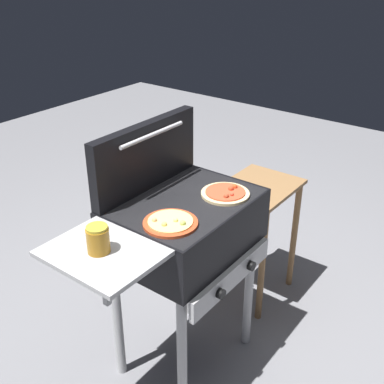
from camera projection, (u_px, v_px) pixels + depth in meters
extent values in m
plane|color=gray|center=(186.00, 355.00, 2.44)|extent=(8.00, 8.00, 0.00)
cube|color=black|center=(185.00, 225.00, 2.09)|extent=(0.64, 0.48, 0.24)
cube|color=black|center=(185.00, 201.00, 2.04)|extent=(0.61, 0.46, 0.01)
cube|color=#B3B3B3|center=(102.00, 253.00, 1.70)|extent=(0.32, 0.41, 0.02)
cube|color=#B3B3B3|center=(105.00, 278.00, 1.75)|extent=(0.02, 0.02, 0.24)
cube|color=#B3B3B3|center=(232.00, 277.00, 2.03)|extent=(0.58, 0.02, 0.10)
cylinder|color=black|center=(221.00, 294.00, 1.93)|extent=(0.04, 0.02, 0.04)
cylinder|color=black|center=(251.00, 266.00, 2.10)|extent=(0.04, 0.02, 0.04)
cylinder|color=#B3B3B3|center=(182.00, 357.00, 2.00)|extent=(0.04, 0.04, 0.66)
cylinder|color=#B3B3B3|center=(249.00, 291.00, 2.38)|extent=(0.04, 0.04, 0.66)
cylinder|color=#B3B3B3|center=(118.00, 319.00, 2.20)|extent=(0.04, 0.04, 0.66)
cylinder|color=#B3B3B3|center=(189.00, 264.00, 2.59)|extent=(0.04, 0.04, 0.66)
cube|color=black|center=(146.00, 156.00, 2.08)|extent=(0.63, 0.05, 0.30)
cylinder|color=#B7B7BC|center=(153.00, 135.00, 2.01)|extent=(0.38, 0.02, 0.02)
cylinder|color=#C64723|center=(170.00, 223.00, 1.85)|extent=(0.22, 0.22, 0.01)
cylinder|color=#EDD17A|center=(170.00, 221.00, 1.85)|extent=(0.18, 0.18, 0.01)
sphere|color=#F2A86B|center=(154.00, 220.00, 1.84)|extent=(0.02, 0.02, 0.02)
sphere|color=#E0D97D|center=(176.00, 220.00, 1.84)|extent=(0.02, 0.02, 0.02)
sphere|color=#CADD60|center=(183.00, 223.00, 1.82)|extent=(0.02, 0.02, 0.02)
sphere|color=#F2D166|center=(164.00, 224.00, 1.81)|extent=(0.02, 0.02, 0.02)
cylinder|color=beige|center=(225.00, 194.00, 2.08)|extent=(0.21, 0.21, 0.01)
cylinder|color=#D14C2D|center=(225.00, 192.00, 2.07)|extent=(0.17, 0.17, 0.01)
sphere|color=#BA4B2B|center=(226.00, 196.00, 2.02)|extent=(0.02, 0.02, 0.02)
sphere|color=#D95034|center=(232.00, 194.00, 2.04)|extent=(0.02, 0.02, 0.02)
sphere|color=#CF4225|center=(231.00, 189.00, 2.08)|extent=(0.02, 0.02, 0.02)
sphere|color=#EC4C22|center=(235.00, 187.00, 2.10)|extent=(0.02, 0.02, 0.02)
cylinder|color=#B77A1E|center=(98.00, 240.00, 1.67)|extent=(0.08, 0.08, 0.09)
cylinder|color=gold|center=(97.00, 228.00, 1.65)|extent=(0.08, 0.08, 0.01)
cube|color=olive|center=(260.00, 187.00, 2.59)|extent=(0.44, 0.36, 0.02)
cylinder|color=olive|center=(262.00, 267.00, 2.54)|extent=(0.04, 0.04, 0.69)
cylinder|color=olive|center=(294.00, 236.00, 2.81)|extent=(0.04, 0.04, 0.69)
cylinder|color=olive|center=(216.00, 248.00, 2.70)|extent=(0.04, 0.04, 0.69)
cylinder|color=olive|center=(250.00, 220.00, 2.97)|extent=(0.04, 0.04, 0.69)
cylinder|color=silver|center=(229.00, 186.00, 2.53)|extent=(0.09, 0.09, 0.04)
cylinder|color=#996B47|center=(229.00, 187.00, 2.53)|extent=(0.08, 0.08, 0.02)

